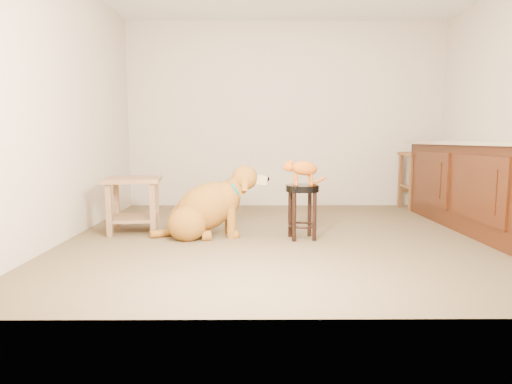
{
  "coord_description": "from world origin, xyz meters",
  "views": [
    {
      "loc": [
        -0.47,
        -4.18,
        0.95
      ],
      "look_at": [
        -0.44,
        -0.07,
        0.45
      ],
      "focal_mm": 30.0,
      "sensor_mm": 36.0,
      "label": 1
    }
  ],
  "objects_px": {
    "wood_stool": "(418,180)",
    "padded_stool": "(302,201)",
    "tabby_kitten": "(302,169)",
    "side_table": "(134,196)",
    "golden_retriever": "(207,209)"
  },
  "relations": [
    {
      "from": "wood_stool",
      "to": "padded_stool",
      "type": "bearing_deg",
      "value": -134.94
    },
    {
      "from": "wood_stool",
      "to": "tabby_kitten",
      "type": "height_order",
      "value": "wood_stool"
    },
    {
      "from": "wood_stool",
      "to": "side_table",
      "type": "distance_m",
      "value": 3.81
    },
    {
      "from": "tabby_kitten",
      "to": "wood_stool",
      "type": "bearing_deg",
      "value": 38.54
    },
    {
      "from": "wood_stool",
      "to": "side_table",
      "type": "xyz_separation_m",
      "value": [
        -3.51,
        -1.48,
        -0.04
      ]
    },
    {
      "from": "golden_retriever",
      "to": "tabby_kitten",
      "type": "distance_m",
      "value": 1.0
    },
    {
      "from": "padded_stool",
      "to": "tabby_kitten",
      "type": "relative_size",
      "value": 1.19
    },
    {
      "from": "padded_stool",
      "to": "golden_retriever",
      "type": "relative_size",
      "value": 0.44
    },
    {
      "from": "wood_stool",
      "to": "golden_retriever",
      "type": "relative_size",
      "value": 0.66
    },
    {
      "from": "side_table",
      "to": "tabby_kitten",
      "type": "distance_m",
      "value": 1.75
    },
    {
      "from": "padded_stool",
      "to": "golden_retriever",
      "type": "distance_m",
      "value": 0.94
    },
    {
      "from": "padded_stool",
      "to": "tabby_kitten",
      "type": "distance_m",
      "value": 0.3
    },
    {
      "from": "side_table",
      "to": "golden_retriever",
      "type": "distance_m",
      "value": 0.81
    },
    {
      "from": "padded_stool",
      "to": "golden_retriever",
      "type": "xyz_separation_m",
      "value": [
        -0.93,
        0.1,
        -0.09
      ]
    },
    {
      "from": "wood_stool",
      "to": "golden_retriever",
      "type": "height_order",
      "value": "wood_stool"
    }
  ]
}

